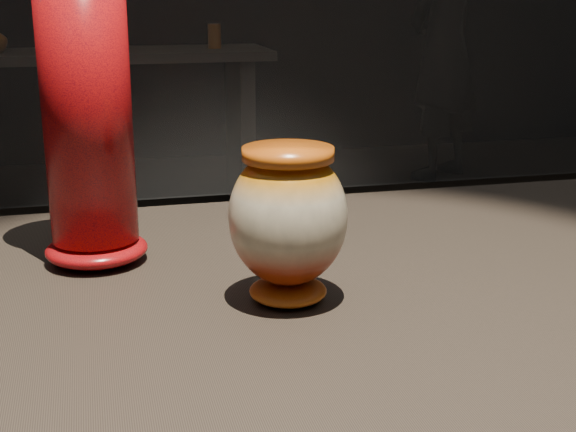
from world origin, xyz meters
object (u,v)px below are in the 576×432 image
Objects in this scene: tall_vase at (87,107)px; back_shelf at (86,100)px; main_vase at (288,219)px; visitor at (445,46)px.

tall_vase reaches higher than back_shelf.
tall_vase is at bearing 137.72° from main_vase.
visitor is at bearing 63.07° from main_vase.
back_shelf is 2.29m from visitor.
tall_vase is at bearing 24.24° from visitor.
tall_vase is 4.43m from visitor.
main_vase reaches higher than back_shelf.
main_vase is 4.49m from visitor.
main_vase is 0.43× the size of tall_vase.
back_shelf is (-0.01, 3.47, -0.47)m from tall_vase.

